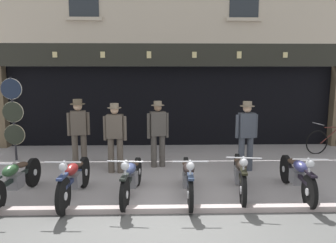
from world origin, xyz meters
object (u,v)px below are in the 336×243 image
object	(u,v)px
motorcycle_left	(74,178)
shopkeeper_center	(115,135)
salesman_left	(79,129)
advert_board_near	(223,99)
assistant_far_right	(246,133)
advert_board_far	(261,97)
motorcycle_right	(297,174)
tyre_sign_pole	(13,113)
motorcycle_center_left	(131,177)
motorcycle_center_right	(240,174)
leaning_bicycle	(332,140)
salesman_right	(158,131)
motorcycle_center	(188,177)
motorcycle_far_left	(15,179)

from	to	relation	value
motorcycle_left	shopkeeper_center	xyz separation A→B (m)	(0.56, 1.67, 0.51)
salesman_left	shopkeeper_center	distance (m)	1.12
motorcycle_left	advert_board_near	world-z (taller)	advert_board_near
assistant_far_right	advert_board_near	size ratio (longest dim) A/B	1.55
advert_board_near	advert_board_far	xyz separation A→B (m)	(1.28, -0.00, 0.06)
motorcycle_right	tyre_sign_pole	distance (m)	7.27
motorcycle_center_left	motorcycle_center_right	distance (m)	2.14
salesman_left	advert_board_far	world-z (taller)	advert_board_far
motorcycle_left	motorcycle_center_right	world-z (taller)	motorcycle_center_right
motorcycle_left	leaning_bicycle	distance (m)	7.63
salesman_right	motorcycle_center	bearing A→B (deg)	92.46
motorcycle_center_right	motorcycle_right	distance (m)	1.12
tyre_sign_pole	advert_board_far	distance (m)	7.61
motorcycle_center_left	shopkeeper_center	size ratio (longest dim) A/B	1.14
motorcycle_right	motorcycle_center	bearing A→B (deg)	6.98
motorcycle_far_left	assistant_far_right	xyz separation A→B (m)	(4.87, 1.70, 0.55)
shopkeeper_center	leaning_bicycle	bearing A→B (deg)	-161.56
motorcycle_center_left	advert_board_far	xyz separation A→B (m)	(3.94, 4.63, 1.19)
shopkeeper_center	tyre_sign_pole	world-z (taller)	tyre_sign_pole
advert_board_near	shopkeeper_center	bearing A→B (deg)	-136.23
motorcycle_right	salesman_right	size ratio (longest dim) A/B	1.17
motorcycle_far_left	advert_board_far	world-z (taller)	advert_board_far
motorcycle_left	salesman_right	distance (m)	2.71
tyre_sign_pole	advert_board_near	bearing A→B (deg)	17.13
motorcycle_center	advert_board_near	size ratio (longest dim) A/B	1.74
motorcycle_far_left	advert_board_near	distance (m)	6.84
motorcycle_center	motorcycle_right	world-z (taller)	motorcycle_right
motorcycle_center_right	advert_board_far	size ratio (longest dim) A/B	1.79
motorcycle_far_left	tyre_sign_pole	bearing A→B (deg)	-62.77
assistant_far_right	advert_board_near	xyz separation A→B (m)	(-0.00, 2.98, 0.58)
motorcycle_far_left	salesman_left	bearing A→B (deg)	-104.29
motorcycle_center_right	assistant_far_right	bearing A→B (deg)	-99.81
motorcycle_center_left	motorcycle_right	xyz separation A→B (m)	(3.26, 0.05, 0.00)
shopkeeper_center	leaning_bicycle	size ratio (longest dim) A/B	0.98
salesman_right	advert_board_near	bearing A→B (deg)	-143.15
motorcycle_center_left	tyre_sign_pole	world-z (taller)	tyre_sign_pole
shopkeeper_center	assistant_far_right	size ratio (longest dim) A/B	0.98
motorcycle_right	motorcycle_far_left	bearing A→B (deg)	5.40
motorcycle_left	salesman_left	xyz separation A→B (m)	(-0.43, 2.19, 0.56)
tyre_sign_pole	salesman_left	bearing A→B (deg)	-18.85
tyre_sign_pole	motorcycle_center	bearing A→B (deg)	-31.80
motorcycle_center_left	motorcycle_center	bearing A→B (deg)	-176.72
motorcycle_center	assistant_far_right	distance (m)	2.38
motorcycle_right	tyre_sign_pole	xyz separation A→B (m)	(-6.69, 2.70, 0.91)
salesman_left	advert_board_near	distance (m)	4.91
assistant_far_right	motorcycle_right	bearing A→B (deg)	102.97
motorcycle_left	assistant_far_right	distance (m)	4.16
tyre_sign_pole	advert_board_near	distance (m)	6.37
motorcycle_center_right	assistant_far_right	xyz separation A→B (m)	(0.52, 1.56, 0.53)
motorcycle_left	motorcycle_center	world-z (taller)	motorcycle_left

